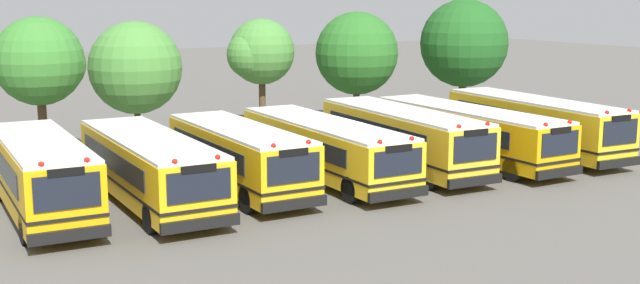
% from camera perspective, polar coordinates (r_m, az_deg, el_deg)
% --- Properties ---
extents(ground_plane, '(160.00, 160.00, 0.00)m').
position_cam_1_polar(ground_plane, '(33.24, 0.44, -2.67)').
color(ground_plane, '#595651').
extents(school_bus_0, '(2.62, 9.46, 2.77)m').
position_cam_1_polar(school_bus_0, '(29.25, -18.97, -2.13)').
color(school_bus_0, '#EAA80C').
rests_on(school_bus_0, ground_plane).
extents(school_bus_1, '(2.63, 10.32, 2.61)m').
position_cam_1_polar(school_bus_1, '(29.82, -11.87, -1.71)').
color(school_bus_1, yellow).
rests_on(school_bus_1, ground_plane).
extents(school_bus_2, '(2.51, 9.22, 2.64)m').
position_cam_1_polar(school_bus_2, '(31.19, -5.69, -0.98)').
color(school_bus_2, yellow).
rests_on(school_bus_2, ground_plane).
extents(school_bus_3, '(2.55, 10.84, 2.52)m').
position_cam_1_polar(school_bus_3, '(33.12, 0.32, -0.36)').
color(school_bus_3, yellow).
rests_on(school_bus_3, ground_plane).
extents(school_bus_4, '(2.78, 10.25, 2.73)m').
position_cam_1_polar(school_bus_4, '(35.06, 5.81, 0.36)').
color(school_bus_4, yellow).
rests_on(school_bus_4, ground_plane).
extents(school_bus_5, '(2.72, 11.20, 2.57)m').
position_cam_1_polar(school_bus_5, '(37.24, 10.35, 0.71)').
color(school_bus_5, '#EAA80C').
rests_on(school_bus_5, ground_plane).
extents(school_bus_6, '(2.70, 10.53, 2.77)m').
position_cam_1_polar(school_bus_6, '(39.61, 14.84, 1.25)').
color(school_bus_6, yellow).
rests_on(school_bus_6, ground_plane).
extents(tree_1, '(4.04, 4.01, 6.53)m').
position_cam_1_polar(tree_1, '(38.73, -18.89, 5.33)').
color(tree_1, '#4C3823').
rests_on(tree_1, ground_plane).
extents(tree_2, '(4.66, 4.66, 6.19)m').
position_cam_1_polar(tree_2, '(41.80, -12.86, 5.15)').
color(tree_2, '#4C3823').
rests_on(tree_2, ground_plane).
extents(tree_3, '(3.82, 3.59, 6.19)m').
position_cam_1_polar(tree_3, '(44.42, -4.33, 6.27)').
color(tree_3, '#4C3823').
rests_on(tree_3, ground_plane).
extents(tree_4, '(4.68, 4.68, 6.54)m').
position_cam_1_polar(tree_4, '(46.03, 2.46, 6.31)').
color(tree_4, '#4C3823').
rests_on(tree_4, ground_plane).
extents(tree_5, '(5.19, 5.19, 7.22)m').
position_cam_1_polar(tree_5, '(48.93, 10.04, 6.77)').
color(tree_5, '#4C3823').
rests_on(tree_5, ground_plane).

